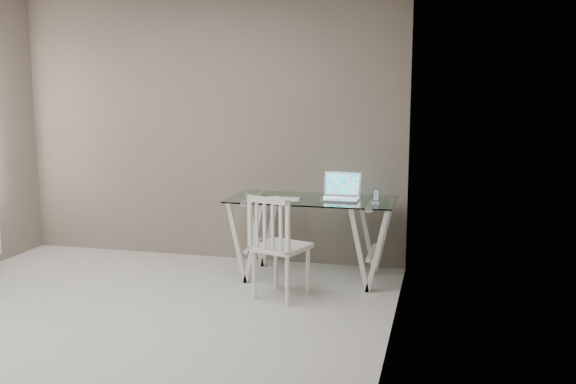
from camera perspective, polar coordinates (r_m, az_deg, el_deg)
name	(u,v)px	position (r m, az deg, el deg)	size (l,w,h in m)	color
room	(79,92)	(4.56, -18.10, 8.46)	(4.50, 4.52, 2.71)	#AFADA7
desk	(312,238)	(5.88, 2.13, -4.08)	(1.50, 0.70, 0.75)	silver
chair	(276,242)	(5.28, -1.04, -4.50)	(0.51, 0.51, 0.88)	white
laptop	(341,193)	(5.80, 4.73, -0.08)	(0.34, 0.30, 0.23)	silver
keyboard	(283,198)	(5.80, -0.42, -0.57)	(0.31, 0.13, 0.01)	silver
mouse	(295,201)	(5.61, 0.59, -0.78)	(0.10, 0.06, 0.03)	silver
phone_dock	(376,199)	(5.64, 7.84, -0.62)	(0.07, 0.07, 0.13)	white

